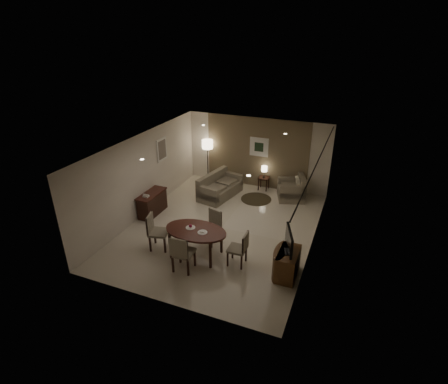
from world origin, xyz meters
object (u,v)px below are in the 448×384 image
at_px(dining_table, 196,243).
at_px(side_table, 264,183).
at_px(chair_left, 159,232).
at_px(chair_right, 237,249).
at_px(console_desk, 152,203).
at_px(chair_far, 210,228).
at_px(tv_cabinet, 288,264).
at_px(floor_lamp, 208,161).
at_px(sofa, 220,186).
at_px(armchair, 291,188).
at_px(chair_near, 183,252).

relative_size(dining_table, side_table, 3.42).
height_order(chair_left, chair_right, chair_left).
bearing_deg(dining_table, chair_left, -175.98).
distance_m(console_desk, chair_far, 2.65).
bearing_deg(chair_left, tv_cabinet, -101.87).
bearing_deg(dining_table, floor_lamp, 110.87).
bearing_deg(chair_right, chair_left, -87.76).
height_order(chair_far, chair_right, chair_far).
distance_m(chair_left, sofa, 3.74).
relative_size(chair_far, sofa, 0.55).
bearing_deg(tv_cabinet, chair_left, -177.55).
distance_m(dining_table, chair_right, 1.16).
relative_size(tv_cabinet, side_table, 1.81).
relative_size(console_desk, armchair, 1.24).
bearing_deg(tv_cabinet, dining_table, -178.25).
bearing_deg(dining_table, armchair, 69.68).
bearing_deg(chair_right, console_desk, -114.22).
distance_m(tv_cabinet, armchair, 4.44).
xyz_separation_m(tv_cabinet, dining_table, (-2.49, -0.08, 0.05)).
bearing_deg(side_table, console_desk, -131.69).
height_order(tv_cabinet, side_table, tv_cabinet).
bearing_deg(dining_table, side_table, 84.12).
bearing_deg(chair_near, chair_far, -98.01).
bearing_deg(chair_far, floor_lamp, 130.89).
bearing_deg(chair_near, sofa, -82.32).
xyz_separation_m(chair_right, armchair, (0.48, 4.38, -0.05)).
bearing_deg(armchair, side_table, -128.30).
distance_m(dining_table, chair_far, 0.73).
xyz_separation_m(chair_near, chair_left, (-1.08, 0.59, -0.00)).
relative_size(console_desk, chair_left, 1.15).
xyz_separation_m(console_desk, floor_lamp, (0.56, 3.24, 0.47)).
distance_m(console_desk, armchair, 4.95).
relative_size(chair_near, side_table, 2.11).
distance_m(sofa, armchair, 2.58).
relative_size(chair_right, sofa, 0.53).
xyz_separation_m(chair_far, side_table, (0.40, 4.11, -0.24)).
relative_size(dining_table, chair_far, 1.74).
bearing_deg(chair_far, dining_table, -82.55).
height_order(chair_near, chair_right, chair_near).
bearing_deg(chair_right, chair_far, -123.13).
xyz_separation_m(tv_cabinet, armchair, (-0.85, 4.35, 0.08)).
relative_size(dining_table, floor_lamp, 1.00).
height_order(chair_left, floor_lamp, floor_lamp).
height_order(chair_left, armchair, chair_left).
relative_size(dining_table, chair_near, 1.62).
bearing_deg(sofa, chair_right, -139.64).
bearing_deg(side_table, sofa, -138.20).
bearing_deg(dining_table, console_desk, 146.67).
xyz_separation_m(dining_table, side_table, (0.50, 4.83, -0.15)).
distance_m(side_table, floor_lamp, 2.41).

